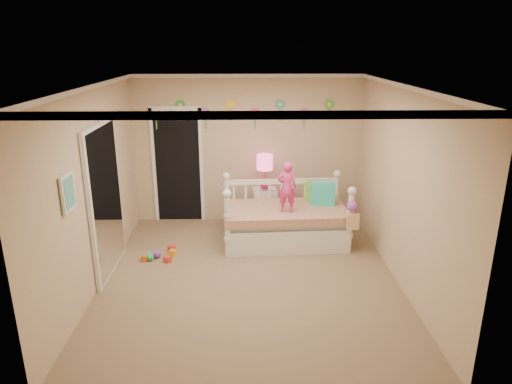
{
  "coord_description": "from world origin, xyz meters",
  "views": [
    {
      "loc": [
        -0.05,
        -5.63,
        3.08
      ],
      "look_at": [
        0.1,
        0.6,
        1.05
      ],
      "focal_mm": 32.02,
      "sensor_mm": 36.0,
      "label": 1
    }
  ],
  "objects_px": {
    "nightstand": "(264,207)",
    "table_lamp": "(265,166)",
    "daybed": "(285,211)",
    "child": "(287,187)"
  },
  "relations": [
    {
      "from": "nightstand",
      "to": "table_lamp",
      "type": "height_order",
      "value": "table_lamp"
    },
    {
      "from": "daybed",
      "to": "nightstand",
      "type": "bearing_deg",
      "value": 109.94
    },
    {
      "from": "nightstand",
      "to": "table_lamp",
      "type": "bearing_deg",
      "value": 0.0
    },
    {
      "from": "daybed",
      "to": "table_lamp",
      "type": "relative_size",
      "value": 3.24
    },
    {
      "from": "daybed",
      "to": "nightstand",
      "type": "height_order",
      "value": "daybed"
    },
    {
      "from": "child",
      "to": "nightstand",
      "type": "relative_size",
      "value": 1.17
    },
    {
      "from": "daybed",
      "to": "nightstand",
      "type": "distance_m",
      "value": 0.8
    },
    {
      "from": "child",
      "to": "nightstand",
      "type": "xyz_separation_m",
      "value": [
        -0.3,
        0.89,
        -0.65
      ]
    },
    {
      "from": "nightstand",
      "to": "table_lamp",
      "type": "xyz_separation_m",
      "value": [
        0.0,
        0.0,
        0.74
      ]
    },
    {
      "from": "daybed",
      "to": "child",
      "type": "height_order",
      "value": "child"
    }
  ]
}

